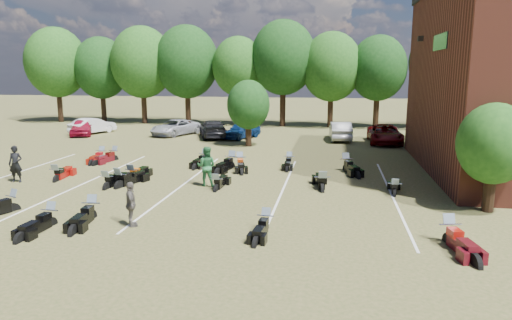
% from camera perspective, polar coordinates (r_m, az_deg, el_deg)
% --- Properties ---
extents(ground, '(160.00, 160.00, 0.00)m').
position_cam_1_polar(ground, '(19.28, -3.55, -5.70)').
color(ground, brown).
rests_on(ground, ground).
extents(car_0, '(3.12, 4.56, 1.44)m').
position_cam_1_polar(car_0, '(42.95, -20.87, 3.86)').
color(car_0, maroon).
rests_on(car_0, ground).
extents(car_1, '(2.93, 4.58, 1.43)m').
position_cam_1_polar(car_1, '(43.79, -19.75, 4.05)').
color(car_1, silver).
rests_on(car_1, ground).
extents(car_2, '(3.94, 5.40, 1.36)m').
position_cam_1_polar(car_2, '(40.85, -10.06, 4.03)').
color(car_2, '#999AA2').
rests_on(car_2, ground).
extents(car_3, '(3.71, 5.53, 1.49)m').
position_cam_1_polar(car_3, '(38.95, -5.41, 3.91)').
color(car_3, black).
rests_on(car_3, ground).
extents(car_4, '(3.14, 4.33, 1.37)m').
position_cam_1_polar(car_4, '(38.27, -1.84, 3.73)').
color(car_4, navy).
rests_on(car_4, ground).
extents(car_5, '(1.92, 4.69, 1.51)m').
position_cam_1_polar(car_5, '(37.97, 10.48, 3.61)').
color(car_5, '#AFB0AB').
rests_on(car_5, ground).
extents(car_6, '(2.46, 5.27, 1.46)m').
position_cam_1_polar(car_6, '(37.02, 15.82, 3.14)').
color(car_6, '#560407').
rests_on(car_6, ground).
extents(car_7, '(2.20, 5.11, 1.47)m').
position_cam_1_polar(car_7, '(39.73, 23.67, 3.15)').
color(car_7, '#3C3A40').
rests_on(car_7, ground).
extents(person_black, '(0.75, 0.56, 1.87)m').
position_cam_1_polar(person_black, '(26.03, -27.85, -0.45)').
color(person_black, black).
rests_on(person_black, ground).
extents(person_green, '(0.96, 0.74, 1.97)m').
position_cam_1_polar(person_green, '(22.39, -6.21, -0.79)').
color(person_green, '#276A38').
rests_on(person_green, ground).
extents(person_grey, '(0.84, 1.04, 1.66)m').
position_cam_1_polar(person_grey, '(17.13, -15.36, -5.36)').
color(person_grey, '#534D47').
rests_on(person_grey, ground).
extents(motorcycle_0, '(1.40, 2.34, 1.24)m').
position_cam_1_polar(motorcycle_0, '(20.95, -28.10, -5.65)').
color(motorcycle_0, black).
rests_on(motorcycle_0, ground).
extents(motorcycle_2, '(1.03, 2.40, 1.29)m').
position_cam_1_polar(motorcycle_2, '(18.65, -19.80, -6.95)').
color(motorcycle_2, black).
rests_on(motorcycle_2, ground).
extents(motorcycle_3, '(0.78, 2.24, 1.24)m').
position_cam_1_polar(motorcycle_3, '(18.39, -24.25, -7.52)').
color(motorcycle_3, black).
rests_on(motorcycle_3, ground).
extents(motorcycle_4, '(0.80, 2.07, 1.13)m').
position_cam_1_polar(motorcycle_4, '(16.34, 1.20, -8.81)').
color(motorcycle_4, black).
rests_on(motorcycle_4, ground).
extents(motorcycle_6, '(1.24, 2.53, 1.35)m').
position_cam_1_polar(motorcycle_6, '(16.45, 22.93, -9.58)').
color(motorcycle_6, '#470A12').
rests_on(motorcycle_6, ground).
extents(motorcycle_7, '(1.00, 2.34, 1.26)m').
position_cam_1_polar(motorcycle_7, '(25.53, -23.64, -2.45)').
color(motorcycle_7, maroon).
rests_on(motorcycle_7, ground).
extents(motorcycle_8, '(0.87, 2.38, 1.31)m').
position_cam_1_polar(motorcycle_8, '(24.11, -15.23, -2.66)').
color(motorcycle_8, black).
rests_on(motorcycle_8, ground).
extents(motorcycle_9, '(0.81, 2.31, 1.27)m').
position_cam_1_polar(motorcycle_9, '(23.05, -18.12, -3.45)').
color(motorcycle_9, black).
rests_on(motorcycle_9, ground).
extents(motorcycle_10, '(1.46, 2.64, 1.40)m').
position_cam_1_polar(motorcycle_10, '(23.08, -16.63, -3.34)').
color(motorcycle_10, black).
rests_on(motorcycle_10, ground).
extents(motorcycle_11, '(0.77, 2.16, 1.19)m').
position_cam_1_polar(motorcycle_11, '(21.65, -4.98, -3.85)').
color(motorcycle_11, black).
rests_on(motorcycle_11, ground).
extents(motorcycle_12, '(1.08, 2.53, 1.37)m').
position_cam_1_polar(motorcycle_12, '(21.74, 8.26, -3.86)').
color(motorcycle_12, black).
rests_on(motorcycle_12, ground).
extents(motorcycle_13, '(0.84, 2.09, 1.13)m').
position_cam_1_polar(motorcycle_13, '(21.68, 16.90, -4.28)').
color(motorcycle_13, black).
rests_on(motorcycle_13, ground).
extents(motorcycle_14, '(1.23, 2.40, 1.28)m').
position_cam_1_polar(motorcycle_14, '(30.20, -17.29, -0.05)').
color(motorcycle_14, '#4A0A12').
rests_on(motorcycle_14, ground).
extents(motorcycle_15, '(0.91, 2.26, 1.23)m').
position_cam_1_polar(motorcycle_15, '(30.55, -18.71, -0.01)').
color(motorcycle_15, maroon).
rests_on(motorcycle_15, ground).
extents(motorcycle_16, '(0.90, 2.37, 1.29)m').
position_cam_1_polar(motorcycle_16, '(27.95, -6.42, -0.48)').
color(motorcycle_16, black).
rests_on(motorcycle_16, ground).
extents(motorcycle_17, '(1.32, 2.45, 1.31)m').
position_cam_1_polar(motorcycle_17, '(26.62, -2.02, -1.00)').
color(motorcycle_17, black).
rests_on(motorcycle_17, ground).
extents(motorcycle_18, '(1.28, 2.62, 1.40)m').
position_cam_1_polar(motorcycle_18, '(26.62, -3.11, -1.01)').
color(motorcycle_18, black).
rests_on(motorcycle_18, ground).
extents(motorcycle_19, '(1.53, 2.63, 1.40)m').
position_cam_1_polar(motorcycle_19, '(26.36, 11.17, -1.32)').
color(motorcycle_19, black).
rests_on(motorcycle_19, ground).
extents(motorcycle_20, '(0.70, 2.11, 1.17)m').
position_cam_1_polar(motorcycle_20, '(27.25, 4.16, -0.74)').
color(motorcycle_20, black).
rests_on(motorcycle_20, ground).
extents(tree_line, '(56.00, 6.00, 9.79)m').
position_cam_1_polar(tree_line, '(47.27, 3.32, 11.95)').
color(tree_line, black).
rests_on(tree_line, ground).
extents(young_tree_near_building, '(2.80, 2.80, 4.16)m').
position_cam_1_polar(young_tree_near_building, '(20.17, 27.58, 1.81)').
color(young_tree_near_building, black).
rests_on(young_tree_near_building, ground).
extents(young_tree_midfield, '(3.20, 3.20, 4.70)m').
position_cam_1_polar(young_tree_midfield, '(34.14, -0.96, 6.92)').
color(young_tree_midfield, black).
rests_on(young_tree_midfield, ground).
extents(parking_lines, '(20.10, 14.00, 0.01)m').
position_cam_1_polar(parking_lines, '(22.87, -9.18, -3.13)').
color(parking_lines, silver).
rests_on(parking_lines, ground).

